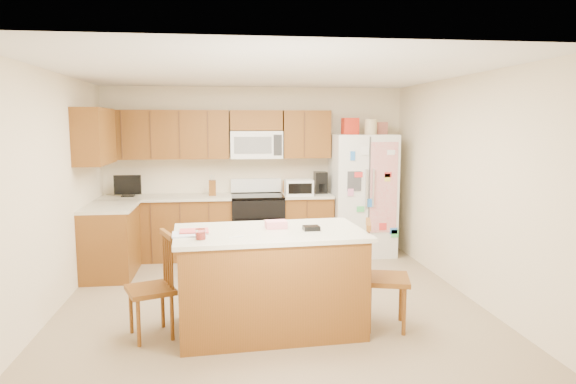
{
  "coord_description": "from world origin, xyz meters",
  "views": [
    {
      "loc": [
        -0.49,
        -5.54,
        1.96
      ],
      "look_at": [
        0.26,
        0.35,
        1.17
      ],
      "focal_mm": 32.0,
      "sensor_mm": 36.0,
      "label": 1
    }
  ],
  "objects": [
    {
      "name": "ground",
      "position": [
        0.0,
        0.0,
        0.0
      ],
      "size": [
        4.5,
        4.5,
        0.0
      ],
      "primitive_type": "plane",
      "color": "#947B61",
      "rests_on": "ground"
    },
    {
      "name": "room_shell",
      "position": [
        0.0,
        0.0,
        1.44
      ],
      "size": [
        4.6,
        4.6,
        2.52
      ],
      "color": "beige",
      "rests_on": "ground"
    },
    {
      "name": "cabinetry",
      "position": [
        -0.98,
        1.79,
        0.91
      ],
      "size": [
        3.36,
        1.56,
        2.15
      ],
      "color": "brown",
      "rests_on": "ground"
    },
    {
      "name": "stove",
      "position": [
        0.0,
        1.94,
        0.47
      ],
      "size": [
        0.76,
        0.65,
        1.13
      ],
      "color": "black",
      "rests_on": "ground"
    },
    {
      "name": "refrigerator",
      "position": [
        1.57,
        1.87,
        0.92
      ],
      "size": [
        0.9,
        0.79,
        2.04
      ],
      "color": "white",
      "rests_on": "ground"
    },
    {
      "name": "island",
      "position": [
        -0.07,
        -0.84,
        0.49
      ],
      "size": [
        1.82,
        1.13,
        1.05
      ],
      "color": "brown",
      "rests_on": "ground"
    },
    {
      "name": "windsor_chair_left",
      "position": [
        -1.15,
        -0.87,
        0.46
      ],
      "size": [
        0.52,
        0.53,
        0.97
      ],
      "color": "brown",
      "rests_on": "ground"
    },
    {
      "name": "windsor_chair_back",
      "position": [
        -0.08,
        -0.1,
        0.42
      ],
      "size": [
        0.48,
        0.47,
        0.89
      ],
      "color": "brown",
      "rests_on": "ground"
    },
    {
      "name": "windsor_chair_right",
      "position": [
        1.02,
        -0.92,
        0.49
      ],
      "size": [
        0.53,
        0.54,
        1.04
      ],
      "color": "brown",
      "rests_on": "ground"
    }
  ]
}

